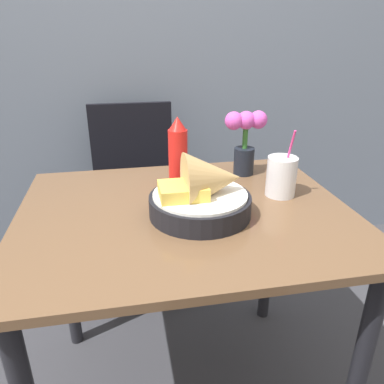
{
  "coord_description": "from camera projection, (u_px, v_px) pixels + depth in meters",
  "views": [
    {
      "loc": [
        -0.17,
        -0.98,
        1.25
      ],
      "look_at": [
        0.02,
        -0.01,
        0.82
      ],
      "focal_mm": 35.0,
      "sensor_mm": 36.0,
      "label": 1
    }
  ],
  "objects": [
    {
      "name": "chair_far_window",
      "position": [
        135.0,
        184.0,
        1.86
      ],
      "size": [
        0.4,
        0.4,
        0.92
      ],
      "color": "black",
      "rests_on": "ground_plane"
    },
    {
      "name": "dining_table",
      "position": [
        186.0,
        244.0,
        1.15
      ],
      "size": [
        0.97,
        0.78,
        0.76
      ],
      "color": "brown",
      "rests_on": "ground_plane"
    },
    {
      "name": "wall_window",
      "position": [
        148.0,
        16.0,
        1.83
      ],
      "size": [
        7.0,
        0.06,
        2.6
      ],
      "color": "slate",
      "rests_on": "ground_plane"
    },
    {
      "name": "flower_vase",
      "position": [
        245.0,
        137.0,
        1.32
      ],
      "size": [
        0.15,
        0.07,
        0.23
      ],
      "color": "black",
      "rests_on": "dining_table"
    },
    {
      "name": "ketchup_bottle",
      "position": [
        178.0,
        152.0,
        1.24
      ],
      "size": [
        0.06,
        0.06,
        0.23
      ],
      "color": "red",
      "rests_on": "dining_table"
    },
    {
      "name": "drink_cup",
      "position": [
        281.0,
        178.0,
        1.18
      ],
      "size": [
        0.09,
        0.09,
        0.22
      ],
      "color": "silver",
      "rests_on": "dining_table"
    },
    {
      "name": "food_basket",
      "position": [
        204.0,
        194.0,
        1.05
      ],
      "size": [
        0.29,
        0.29,
        0.19
      ],
      "color": "black",
      "rests_on": "dining_table"
    }
  ]
}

